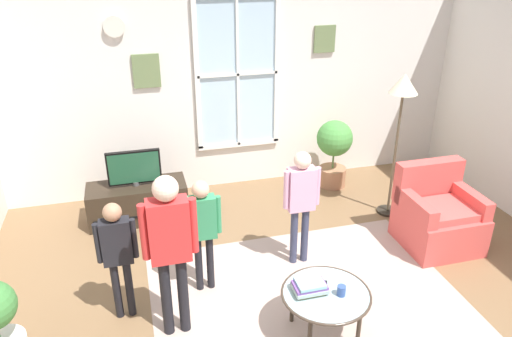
# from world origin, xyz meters

# --- Properties ---
(ground_plane) EXTENTS (6.51, 6.02, 0.02)m
(ground_plane) POSITION_xyz_m (0.00, 0.00, -0.01)
(ground_plane) COLOR brown
(back_wall) EXTENTS (5.91, 0.17, 2.78)m
(back_wall) POSITION_xyz_m (-0.00, 2.77, 1.40)
(back_wall) COLOR silver
(back_wall) RESTS_ON ground_plane
(area_rug) EXTENTS (2.82, 2.22, 0.01)m
(area_rug) POSITION_xyz_m (0.04, 0.15, 0.00)
(area_rug) COLOR tan
(area_rug) RESTS_ON ground_plane
(tv_stand) EXTENTS (1.14, 0.48, 0.45)m
(tv_stand) POSITION_xyz_m (-1.39, 2.07, 0.22)
(tv_stand) COLOR #2D2319
(tv_stand) RESTS_ON ground_plane
(television) EXTENTS (0.60, 0.08, 0.43)m
(television) POSITION_xyz_m (-1.39, 2.06, 0.67)
(television) COLOR #4C4C4C
(television) RESTS_ON tv_stand
(armchair) EXTENTS (0.76, 0.74, 0.87)m
(armchair) POSITION_xyz_m (1.71, 0.70, 0.33)
(armchair) COLOR #D14C47
(armchair) RESTS_ON ground_plane
(coffee_table) EXTENTS (0.74, 0.74, 0.43)m
(coffee_table) POSITION_xyz_m (0.01, -0.27, 0.40)
(coffee_table) COLOR #99B2B7
(coffee_table) RESTS_ON ground_plane
(book_stack) EXTENTS (0.27, 0.19, 0.11)m
(book_stack) POSITION_xyz_m (-0.11, -0.22, 0.48)
(book_stack) COLOR olive
(book_stack) RESTS_ON coffee_table
(cup) EXTENTS (0.07, 0.07, 0.09)m
(cup) POSITION_xyz_m (0.12, -0.33, 0.47)
(cup) COLOR #334C8C
(cup) RESTS_ON coffee_table
(remote_near_books) EXTENTS (0.10, 0.14, 0.02)m
(remote_near_books) POSITION_xyz_m (0.03, -0.21, 0.44)
(remote_near_books) COLOR black
(remote_near_books) RESTS_ON coffee_table
(person_pink_shirt) EXTENTS (0.37, 0.17, 1.23)m
(person_pink_shirt) POSITION_xyz_m (0.16, 0.76, 0.77)
(person_pink_shirt) COLOR #333851
(person_pink_shirt) RESTS_ON ground_plane
(person_green_shirt) EXTENTS (0.34, 0.16, 1.14)m
(person_green_shirt) POSITION_xyz_m (-0.84, 0.58, 0.71)
(person_green_shirt) COLOR black
(person_green_shirt) RESTS_ON ground_plane
(person_red_shirt) EXTENTS (0.44, 0.20, 1.46)m
(person_red_shirt) POSITION_xyz_m (-1.17, 0.08, 0.92)
(person_red_shirt) COLOR black
(person_red_shirt) RESTS_ON ground_plane
(person_black_shirt) EXTENTS (0.34, 0.15, 1.12)m
(person_black_shirt) POSITION_xyz_m (-1.59, 0.40, 0.70)
(person_black_shirt) COLOR black
(person_black_shirt) RESTS_ON ground_plane
(potted_plant_by_window) EXTENTS (0.47, 0.47, 0.92)m
(potted_plant_by_window) POSITION_xyz_m (1.19, 2.29, 0.55)
(potted_plant_by_window) COLOR #9E6B4C
(potted_plant_by_window) RESTS_ON ground_plane
(floor_lamp) EXTENTS (0.32, 0.32, 1.72)m
(floor_lamp) POSITION_xyz_m (1.56, 1.43, 1.44)
(floor_lamp) COLOR black
(floor_lamp) RESTS_ON ground_plane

